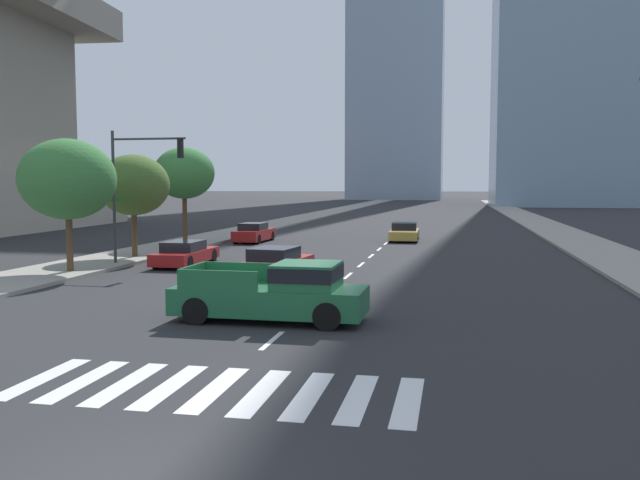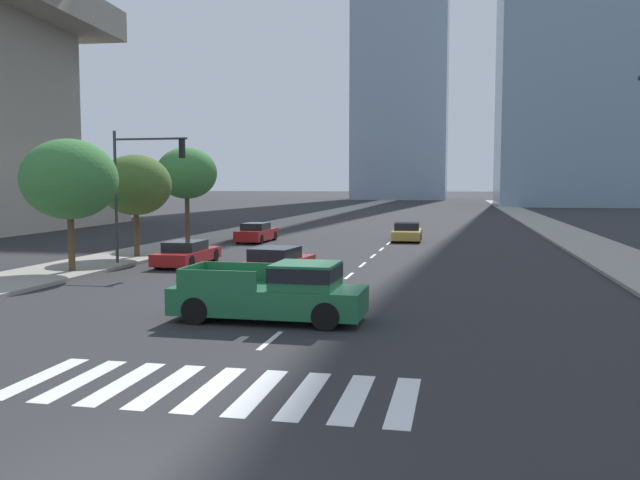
# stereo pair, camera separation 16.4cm
# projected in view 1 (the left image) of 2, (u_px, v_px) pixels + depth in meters

# --- Properties ---
(sidewalk_east) EXTENTS (4.00, 260.00, 0.15)m
(sidewalk_east) POSITION_uv_depth(u_px,v_px,m) (611.00, 256.00, 35.38)
(sidewalk_east) COLOR gray
(sidewalk_east) RESTS_ON ground
(sidewalk_west) EXTENTS (4.00, 260.00, 0.15)m
(sidewalk_west) POSITION_uv_depth(u_px,v_px,m) (168.00, 247.00, 40.30)
(sidewalk_west) COLOR gray
(sidewalk_west) RESTS_ON ground
(crosswalk_near) EXTENTS (7.65, 2.86, 0.01)m
(crosswalk_near) POSITION_uv_depth(u_px,v_px,m) (215.00, 389.00, 12.52)
(crosswalk_near) COLOR silver
(crosswalk_near) RESTS_ON ground
(lane_divider_center) EXTENTS (0.14, 50.00, 0.01)m
(lane_divider_center) POSITION_uv_depth(u_px,v_px,m) (379.00, 249.00, 39.88)
(lane_divider_center) COLOR silver
(lane_divider_center) RESTS_ON ground
(pickup_truck) EXTENTS (5.41, 2.11, 1.67)m
(pickup_truck) POSITION_uv_depth(u_px,v_px,m) (279.00, 293.00, 18.70)
(pickup_truck) COLOR #1E6038
(pickup_truck) RESTS_ON ground
(sedan_gold_0) EXTENTS (2.03, 4.65, 1.24)m
(sedan_gold_0) POSITION_uv_depth(u_px,v_px,m) (404.00, 232.00, 45.89)
(sedan_gold_0) COLOR #B28E38
(sedan_gold_0) RESTS_ON ground
(sedan_red_1) EXTENTS (1.85, 4.80, 1.17)m
(sedan_red_1) POSITION_uv_depth(u_px,v_px,m) (185.00, 254.00, 31.85)
(sedan_red_1) COLOR maroon
(sedan_red_1) RESTS_ON ground
(sedan_red_2) EXTENTS (1.83, 4.53, 1.30)m
(sedan_red_2) POSITION_uv_depth(u_px,v_px,m) (254.00, 233.00, 44.77)
(sedan_red_2) COLOR maroon
(sedan_red_2) RESTS_ON ground
(sedan_red_3) EXTENTS (2.31, 4.76, 1.28)m
(sedan_red_3) POSITION_uv_depth(u_px,v_px,m) (276.00, 264.00, 27.39)
(sedan_red_3) COLOR maroon
(sedan_red_3) RESTS_ON ground
(traffic_signal_far) EXTENTS (3.92, 0.28, 6.20)m
(traffic_signal_far) POSITION_uv_depth(u_px,v_px,m) (139.00, 174.00, 31.03)
(traffic_signal_far) COLOR #333335
(traffic_signal_far) RESTS_ON sidewalk_west
(street_tree_nearest) EXTENTS (4.03, 4.03, 5.63)m
(street_tree_nearest) POSITION_uv_depth(u_px,v_px,m) (68.00, 179.00, 28.29)
(street_tree_nearest) COLOR #4C3823
(street_tree_nearest) RESTS_ON sidewalk_west
(street_tree_second) EXTENTS (3.65, 3.65, 5.23)m
(street_tree_second) POSITION_uv_depth(u_px,v_px,m) (133.00, 185.00, 34.09)
(street_tree_second) COLOR #4C3823
(street_tree_second) RESTS_ON sidewalk_west
(street_tree_third) EXTENTS (3.67, 3.67, 5.95)m
(street_tree_third) POSITION_uv_depth(u_px,v_px,m) (184.00, 173.00, 40.47)
(street_tree_third) COLOR #4C3823
(street_tree_third) RESTS_ON sidewalk_west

